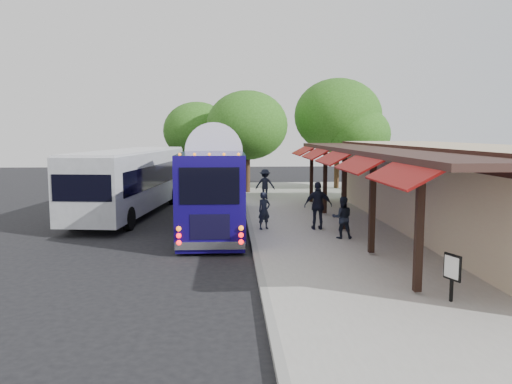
# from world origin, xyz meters

# --- Properties ---
(ground) EXTENTS (90.00, 90.00, 0.00)m
(ground) POSITION_xyz_m (0.00, 0.00, 0.00)
(ground) COLOR black
(ground) RESTS_ON ground
(sidewalk) EXTENTS (10.00, 40.00, 0.15)m
(sidewalk) POSITION_xyz_m (5.00, 4.00, 0.07)
(sidewalk) COLOR #9E9B93
(sidewalk) RESTS_ON ground
(curb) EXTENTS (0.20, 40.00, 0.16)m
(curb) POSITION_xyz_m (0.05, 4.00, 0.07)
(curb) COLOR gray
(curb) RESTS_ON ground
(station_shelter) EXTENTS (8.15, 20.00, 3.60)m
(station_shelter) POSITION_xyz_m (8.38, 4.00, 1.85)
(station_shelter) COLOR tan
(station_shelter) RESTS_ON ground
(coach_bus) EXTENTS (2.44, 11.31, 3.60)m
(coach_bus) POSITION_xyz_m (-1.45, 6.10, 1.93)
(coach_bus) COLOR #13085F
(coach_bus) RESTS_ON ground
(city_bus) EXTENTS (4.06, 12.29, 3.24)m
(city_bus) POSITION_xyz_m (-5.76, 9.64, 1.79)
(city_bus) COLOR gray
(city_bus) RESTS_ON ground
(ped_a) EXTENTS (0.67, 0.59, 1.54)m
(ped_a) POSITION_xyz_m (0.60, 4.53, 0.92)
(ped_a) COLOR black
(ped_a) RESTS_ON sidewalk
(ped_b) EXTENTS (0.81, 0.65, 1.58)m
(ped_b) POSITION_xyz_m (3.40, 2.56, 0.94)
(ped_b) COLOR black
(ped_b) RESTS_ON sidewalk
(ped_c) EXTENTS (1.16, 0.50, 1.96)m
(ped_c) POSITION_xyz_m (2.81, 4.38, 1.13)
(ped_c) COLOR black
(ped_c) RESTS_ON sidewalk
(ped_d) EXTENTS (1.25, 0.84, 1.78)m
(ped_d) POSITION_xyz_m (1.32, 14.00, 1.04)
(ped_d) COLOR black
(ped_d) RESTS_ON sidewalk
(sign_board) EXTENTS (0.22, 0.50, 1.14)m
(sign_board) POSITION_xyz_m (4.38, -4.58, 0.92)
(sign_board) COLOR black
(sign_board) RESTS_ON sidewalk
(tree_left) EXTENTS (5.37, 5.37, 6.87)m
(tree_left) POSITION_xyz_m (0.38, 17.51, 4.58)
(tree_left) COLOR #382314
(tree_left) RESTS_ON ground
(tree_mid) EXTENTS (6.20, 6.20, 7.94)m
(tree_mid) POSITION_xyz_m (6.89, 19.76, 5.29)
(tree_mid) COLOR #382314
(tree_mid) RESTS_ON ground
(tree_right) EXTENTS (4.67, 4.67, 5.98)m
(tree_right) POSITION_xyz_m (8.01, 18.76, 3.99)
(tree_right) COLOR #382314
(tree_right) RESTS_ON ground
(tree_far) EXTENTS (4.96, 4.96, 6.35)m
(tree_far) POSITION_xyz_m (-3.17, 21.32, 4.23)
(tree_far) COLOR #382314
(tree_far) RESTS_ON ground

